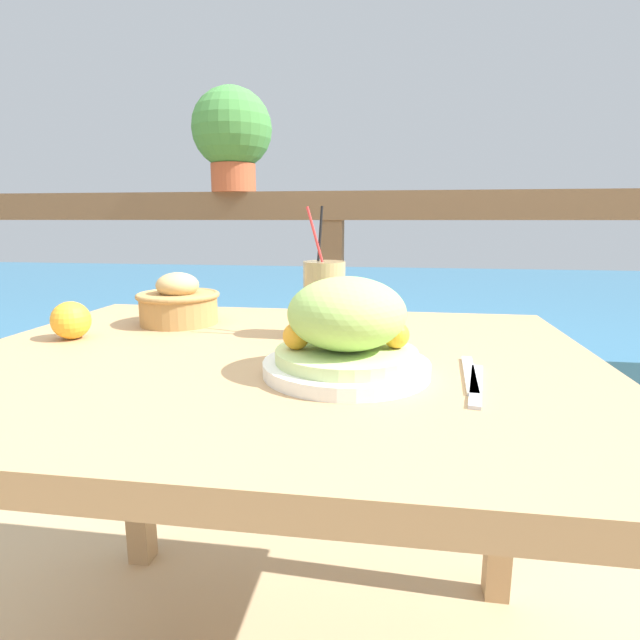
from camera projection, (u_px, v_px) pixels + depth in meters
patio_table at (274, 406)px, 0.87m from camera, size 1.09×0.86×0.73m
railing_fence at (332, 272)px, 1.65m from camera, size 2.80×0.08×1.04m
sea_backdrop at (368, 312)px, 4.19m from camera, size 12.00×4.00×0.37m
salad_plate at (347, 333)px, 0.73m from camera, size 0.25×0.25×0.14m
drink_glass at (324, 299)px, 0.96m from camera, size 0.08×0.08×0.25m
bread_basket at (178, 303)px, 1.09m from camera, size 0.18×0.18×0.11m
potted_plant at (232, 134)px, 1.61m from camera, size 0.26×0.26×0.33m
fork at (470, 374)px, 0.73m from camera, size 0.03×0.18×0.00m
knife at (476, 385)px, 0.68m from camera, size 0.05×0.18×0.00m
orange_near_basket at (71, 320)px, 0.95m from camera, size 0.07×0.07×0.07m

